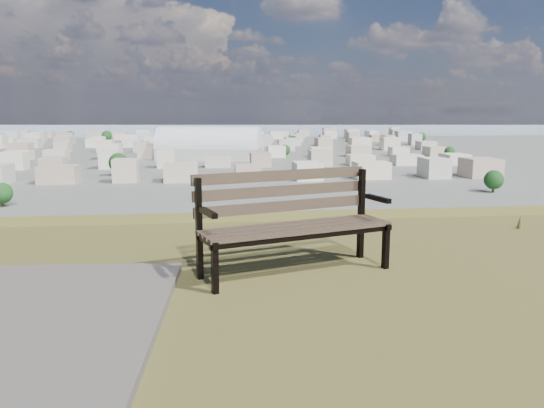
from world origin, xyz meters
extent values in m
cube|color=#493B2A|center=(-0.66, 1.48, 25.43)|extent=(1.71, 0.63, 0.03)
cube|color=#493B2A|center=(-0.70, 1.59, 25.43)|extent=(1.71, 0.63, 0.03)
cube|color=#493B2A|center=(-0.73, 1.70, 25.43)|extent=(1.71, 0.63, 0.03)
cube|color=#493B2A|center=(-0.77, 1.81, 25.43)|extent=(1.71, 0.63, 0.03)
cube|color=#493B2A|center=(-0.80, 1.89, 25.59)|extent=(1.69, 0.58, 0.10)
cube|color=#493B2A|center=(-0.80, 1.91, 25.73)|extent=(1.69, 0.58, 0.10)
cube|color=#493B2A|center=(-0.81, 1.93, 25.87)|extent=(1.69, 0.58, 0.10)
cube|color=black|center=(-1.46, 1.20, 25.22)|extent=(0.07, 0.07, 0.43)
cube|color=black|center=(-1.59, 1.60, 25.45)|extent=(0.07, 0.07, 0.90)
cube|color=black|center=(-1.52, 1.38, 25.40)|extent=(0.20, 0.48, 0.05)
cube|color=black|center=(-1.50, 1.34, 25.65)|extent=(0.16, 0.35, 0.04)
cube|color=black|center=(0.15, 1.72, 25.22)|extent=(0.07, 0.07, 0.43)
cube|color=black|center=(0.02, 2.12, 25.45)|extent=(0.07, 0.07, 0.90)
cube|color=black|center=(0.09, 1.91, 25.40)|extent=(0.20, 0.48, 0.05)
cube|color=black|center=(0.10, 1.86, 25.65)|extent=(0.16, 0.35, 0.04)
cube|color=black|center=(-0.66, 1.47, 25.39)|extent=(1.69, 0.59, 0.04)
cube|color=black|center=(-0.77, 1.82, 25.39)|extent=(1.69, 0.59, 0.04)
cone|color=brown|center=(2.40, 3.20, 25.09)|extent=(0.08, 0.08, 0.18)
cube|color=#B4B4B0|center=(-3.07, 292.57, 3.11)|extent=(59.83, 35.31, 6.22)
cylinder|color=white|center=(-3.07, 292.57, 6.22)|extent=(59.83, 35.31, 23.65)
cube|color=silver|center=(-60.00, 200.00, 3.50)|extent=(11.00, 11.00, 7.00)
cube|color=#B7A89D|center=(-36.00, 200.00, 3.50)|extent=(11.00, 11.00, 7.00)
cube|color=#C3B39B|center=(-12.00, 200.00, 3.50)|extent=(11.00, 11.00, 7.00)
cube|color=silver|center=(12.00, 200.00, 3.50)|extent=(11.00, 11.00, 7.00)
cube|color=beige|center=(36.00, 200.00, 3.50)|extent=(11.00, 11.00, 7.00)
cube|color=tan|center=(60.00, 200.00, 3.50)|extent=(11.00, 11.00, 7.00)
cube|color=beige|center=(84.00, 200.00, 3.50)|extent=(11.00, 11.00, 7.00)
cube|color=beige|center=(108.00, 200.00, 3.50)|extent=(11.00, 11.00, 7.00)
cube|color=#B7A89D|center=(-96.00, 250.00, 3.50)|extent=(11.00, 11.00, 7.00)
cube|color=#C3B39B|center=(-72.00, 250.00, 3.50)|extent=(11.00, 11.00, 7.00)
cube|color=silver|center=(-48.00, 250.00, 3.50)|extent=(11.00, 11.00, 7.00)
cube|color=beige|center=(-24.00, 250.00, 3.50)|extent=(11.00, 11.00, 7.00)
cube|color=tan|center=(0.00, 250.00, 3.50)|extent=(11.00, 11.00, 7.00)
cube|color=beige|center=(24.00, 250.00, 3.50)|extent=(11.00, 11.00, 7.00)
cube|color=beige|center=(48.00, 250.00, 3.50)|extent=(11.00, 11.00, 7.00)
cube|color=silver|center=(72.00, 250.00, 3.50)|extent=(11.00, 11.00, 7.00)
cube|color=#B7A89D|center=(96.00, 250.00, 3.50)|extent=(11.00, 11.00, 7.00)
cube|color=#C3B39B|center=(120.00, 250.00, 3.50)|extent=(11.00, 11.00, 7.00)
cube|color=beige|center=(-108.00, 300.00, 3.50)|extent=(11.00, 11.00, 7.00)
cube|color=tan|center=(-84.00, 300.00, 3.50)|extent=(11.00, 11.00, 7.00)
cube|color=beige|center=(-60.00, 300.00, 3.50)|extent=(11.00, 11.00, 7.00)
cube|color=beige|center=(-36.00, 300.00, 3.50)|extent=(11.00, 11.00, 7.00)
cube|color=silver|center=(-12.00, 300.00, 3.50)|extent=(11.00, 11.00, 7.00)
cube|color=#B7A89D|center=(12.00, 300.00, 3.50)|extent=(11.00, 11.00, 7.00)
cube|color=#C3B39B|center=(36.00, 300.00, 3.50)|extent=(11.00, 11.00, 7.00)
cube|color=silver|center=(60.00, 300.00, 3.50)|extent=(11.00, 11.00, 7.00)
cube|color=beige|center=(84.00, 300.00, 3.50)|extent=(11.00, 11.00, 7.00)
cube|color=tan|center=(108.00, 300.00, 3.50)|extent=(11.00, 11.00, 7.00)
cube|color=beige|center=(132.00, 300.00, 3.50)|extent=(11.00, 11.00, 7.00)
cube|color=silver|center=(-120.00, 350.00, 3.50)|extent=(11.00, 11.00, 7.00)
cube|color=#B7A89D|center=(-96.00, 350.00, 3.50)|extent=(11.00, 11.00, 7.00)
cube|color=#C3B39B|center=(-72.00, 350.00, 3.50)|extent=(11.00, 11.00, 7.00)
cube|color=silver|center=(-48.00, 350.00, 3.50)|extent=(11.00, 11.00, 7.00)
cube|color=beige|center=(-24.00, 350.00, 3.50)|extent=(11.00, 11.00, 7.00)
cube|color=tan|center=(0.00, 350.00, 3.50)|extent=(11.00, 11.00, 7.00)
cube|color=beige|center=(24.00, 350.00, 3.50)|extent=(11.00, 11.00, 7.00)
cube|color=beige|center=(48.00, 350.00, 3.50)|extent=(11.00, 11.00, 7.00)
cube|color=silver|center=(72.00, 350.00, 3.50)|extent=(11.00, 11.00, 7.00)
cube|color=#B7A89D|center=(96.00, 350.00, 3.50)|extent=(11.00, 11.00, 7.00)
cube|color=#C3B39B|center=(120.00, 350.00, 3.50)|extent=(11.00, 11.00, 7.00)
cube|color=silver|center=(144.00, 350.00, 3.50)|extent=(11.00, 11.00, 7.00)
cube|color=tan|center=(-132.00, 400.00, 3.50)|extent=(11.00, 11.00, 7.00)
cube|color=beige|center=(-108.00, 400.00, 3.50)|extent=(11.00, 11.00, 7.00)
cube|color=beige|center=(-84.00, 400.00, 3.50)|extent=(11.00, 11.00, 7.00)
cube|color=silver|center=(-60.00, 400.00, 3.50)|extent=(11.00, 11.00, 7.00)
cube|color=#B7A89D|center=(-36.00, 400.00, 3.50)|extent=(11.00, 11.00, 7.00)
cube|color=#C3B39B|center=(-12.00, 400.00, 3.50)|extent=(11.00, 11.00, 7.00)
cube|color=silver|center=(12.00, 400.00, 3.50)|extent=(11.00, 11.00, 7.00)
cube|color=beige|center=(36.00, 400.00, 3.50)|extent=(11.00, 11.00, 7.00)
cube|color=tan|center=(60.00, 400.00, 3.50)|extent=(11.00, 11.00, 7.00)
cube|color=beige|center=(84.00, 400.00, 3.50)|extent=(11.00, 11.00, 7.00)
cube|color=beige|center=(108.00, 400.00, 3.50)|extent=(11.00, 11.00, 7.00)
cube|color=silver|center=(132.00, 400.00, 3.50)|extent=(11.00, 11.00, 7.00)
cube|color=#B7A89D|center=(156.00, 400.00, 3.50)|extent=(11.00, 11.00, 7.00)
cube|color=#C3B39B|center=(-168.00, 450.00, 3.50)|extent=(11.00, 11.00, 7.00)
cube|color=silver|center=(-144.00, 450.00, 3.50)|extent=(11.00, 11.00, 7.00)
cube|color=beige|center=(-120.00, 450.00, 3.50)|extent=(11.00, 11.00, 7.00)
cube|color=tan|center=(-96.00, 450.00, 3.50)|extent=(11.00, 11.00, 7.00)
cube|color=beige|center=(-72.00, 450.00, 3.50)|extent=(11.00, 11.00, 7.00)
cube|color=beige|center=(-48.00, 450.00, 3.50)|extent=(11.00, 11.00, 7.00)
cube|color=silver|center=(-24.00, 450.00, 3.50)|extent=(11.00, 11.00, 7.00)
cube|color=#B7A89D|center=(0.00, 450.00, 3.50)|extent=(11.00, 11.00, 7.00)
cube|color=#C3B39B|center=(24.00, 450.00, 3.50)|extent=(11.00, 11.00, 7.00)
cube|color=silver|center=(48.00, 450.00, 3.50)|extent=(11.00, 11.00, 7.00)
cube|color=beige|center=(72.00, 450.00, 3.50)|extent=(11.00, 11.00, 7.00)
cube|color=tan|center=(96.00, 450.00, 3.50)|extent=(11.00, 11.00, 7.00)
cube|color=beige|center=(120.00, 450.00, 3.50)|extent=(11.00, 11.00, 7.00)
cube|color=beige|center=(144.00, 450.00, 3.50)|extent=(11.00, 11.00, 7.00)
cube|color=silver|center=(168.00, 450.00, 3.50)|extent=(11.00, 11.00, 7.00)
cube|color=#B7A89D|center=(-180.00, 500.00, 3.50)|extent=(11.00, 11.00, 7.00)
cube|color=#C3B39B|center=(-156.00, 500.00, 3.50)|extent=(11.00, 11.00, 7.00)
cube|color=silver|center=(-132.00, 500.00, 3.50)|extent=(11.00, 11.00, 7.00)
cube|color=beige|center=(-108.00, 500.00, 3.50)|extent=(11.00, 11.00, 7.00)
cube|color=tan|center=(-84.00, 500.00, 3.50)|extent=(11.00, 11.00, 7.00)
cube|color=beige|center=(-60.00, 500.00, 3.50)|extent=(11.00, 11.00, 7.00)
cube|color=beige|center=(-36.00, 500.00, 3.50)|extent=(11.00, 11.00, 7.00)
cube|color=silver|center=(-12.00, 500.00, 3.50)|extent=(11.00, 11.00, 7.00)
cube|color=#B7A89D|center=(12.00, 500.00, 3.50)|extent=(11.00, 11.00, 7.00)
cube|color=#C3B39B|center=(36.00, 500.00, 3.50)|extent=(11.00, 11.00, 7.00)
cube|color=silver|center=(60.00, 500.00, 3.50)|extent=(11.00, 11.00, 7.00)
cube|color=beige|center=(84.00, 500.00, 3.50)|extent=(11.00, 11.00, 7.00)
cube|color=tan|center=(108.00, 500.00, 3.50)|extent=(11.00, 11.00, 7.00)
cube|color=beige|center=(132.00, 500.00, 3.50)|extent=(11.00, 11.00, 7.00)
cube|color=beige|center=(156.00, 500.00, 3.50)|extent=(11.00, 11.00, 7.00)
cube|color=silver|center=(180.00, 500.00, 3.50)|extent=(11.00, 11.00, 7.00)
cube|color=#B7A89D|center=(-192.00, 550.00, 3.50)|extent=(11.00, 11.00, 7.00)
cube|color=#C3B39B|center=(-168.00, 550.00, 3.50)|extent=(11.00, 11.00, 7.00)
cube|color=silver|center=(-144.00, 550.00, 3.50)|extent=(11.00, 11.00, 7.00)
cube|color=beige|center=(-120.00, 550.00, 3.50)|extent=(11.00, 11.00, 7.00)
cube|color=tan|center=(-96.00, 550.00, 3.50)|extent=(11.00, 11.00, 7.00)
cube|color=beige|center=(-72.00, 550.00, 3.50)|extent=(11.00, 11.00, 7.00)
cube|color=beige|center=(-48.00, 550.00, 3.50)|extent=(11.00, 11.00, 7.00)
cube|color=silver|center=(-24.00, 550.00, 3.50)|extent=(11.00, 11.00, 7.00)
cube|color=#B7A89D|center=(0.00, 550.00, 3.50)|extent=(11.00, 11.00, 7.00)
cube|color=#C3B39B|center=(24.00, 550.00, 3.50)|extent=(11.00, 11.00, 7.00)
cube|color=silver|center=(48.00, 550.00, 3.50)|extent=(11.00, 11.00, 7.00)
cube|color=beige|center=(72.00, 550.00, 3.50)|extent=(11.00, 11.00, 7.00)
cube|color=tan|center=(96.00, 550.00, 3.50)|extent=(11.00, 11.00, 7.00)
cube|color=beige|center=(120.00, 550.00, 3.50)|extent=(11.00, 11.00, 7.00)
cube|color=beige|center=(144.00, 550.00, 3.50)|extent=(11.00, 11.00, 7.00)
cube|color=silver|center=(168.00, 550.00, 3.50)|extent=(11.00, 11.00, 7.00)
cube|color=#B7A89D|center=(192.00, 550.00, 3.50)|extent=(11.00, 11.00, 7.00)
cylinder|color=#34281A|center=(90.00, 160.00, 1.05)|extent=(0.80, 0.80, 2.10)
sphere|color=black|center=(90.00, 160.00, 4.20)|extent=(6.30, 6.30, 6.30)
cylinder|color=#34281A|center=(-40.00, 220.00, 1.35)|extent=(0.80, 0.80, 2.70)
sphere|color=black|center=(-40.00, 220.00, 5.40)|extent=(8.10, 8.10, 8.10)
cylinder|color=#34281A|center=(130.00, 280.00, 0.97)|extent=(0.80, 0.80, 1.95)
sphere|color=black|center=(130.00, 280.00, 3.90)|extent=(5.85, 5.85, 5.85)
cylinder|color=#34281A|center=(60.00, 400.00, 1.12)|extent=(0.80, 0.80, 2.25)
sphere|color=black|center=(60.00, 400.00, 4.50)|extent=(6.75, 6.75, 6.75)
cylinder|color=#34281A|center=(-90.00, 460.00, 1.43)|extent=(0.80, 0.80, 2.85)
sphere|color=black|center=(-90.00, 460.00, 5.70)|extent=(8.55, 8.55, 8.55)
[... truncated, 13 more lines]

